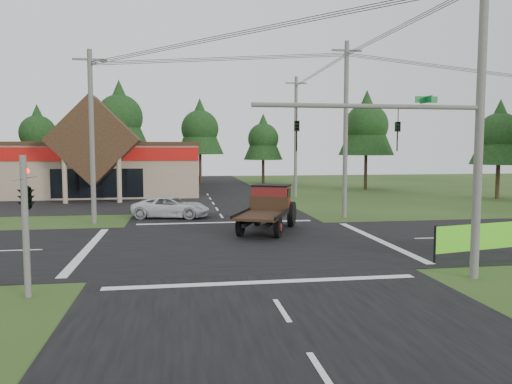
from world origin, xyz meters
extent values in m
plane|color=#283F16|center=(0.00, 0.00, 0.00)|extent=(120.00, 120.00, 0.00)
cube|color=black|center=(0.00, 0.00, 0.01)|extent=(12.00, 120.00, 0.02)
cube|color=black|center=(0.00, 0.00, 0.01)|extent=(120.00, 12.00, 0.02)
cube|color=black|center=(-14.00, 19.00, 0.01)|extent=(28.00, 14.00, 0.02)
cube|color=tan|center=(-16.00, 30.00, 2.50)|extent=(30.00, 15.00, 5.00)
cube|color=#321C14|center=(-16.00, 30.00, 5.05)|extent=(30.40, 15.40, 0.30)
cube|color=maroon|center=(-16.00, 22.45, 4.10)|extent=(30.00, 0.12, 1.20)
cube|color=#321C14|center=(-10.00, 21.50, 5.30)|extent=(7.78, 4.00, 7.78)
cylinder|color=tan|center=(-12.20, 19.80, 2.00)|extent=(0.40, 0.40, 4.00)
cylinder|color=tan|center=(-7.80, 19.80, 2.00)|extent=(0.40, 0.40, 4.00)
cube|color=black|center=(-10.00, 22.48, 1.50)|extent=(8.00, 0.08, 2.60)
cylinder|color=#595651|center=(7.50, -7.50, 3.50)|extent=(0.24, 0.24, 7.00)
cylinder|color=#595651|center=(3.50, -7.50, 6.00)|extent=(8.00, 0.16, 0.16)
imported|color=black|center=(4.50, -7.50, 5.00)|extent=(0.16, 0.20, 1.00)
imported|color=black|center=(1.00, -7.50, 5.00)|extent=(0.16, 0.20, 1.00)
cube|color=#0C6626|center=(5.50, -7.50, 6.25)|extent=(0.80, 0.04, 0.22)
cylinder|color=#595651|center=(-7.50, -7.50, 2.20)|extent=(0.20, 0.20, 4.40)
imported|color=black|center=(-7.50, -7.30, 3.70)|extent=(0.53, 2.48, 1.00)
sphere|color=#FF0C0C|center=(-7.50, -7.15, 3.90)|extent=(0.18, 0.18, 0.18)
cylinder|color=#595651|center=(7.50, -7.50, 5.50)|extent=(0.30, 0.30, 11.00)
cylinder|color=#595651|center=(-8.00, 8.00, 5.25)|extent=(0.30, 0.30, 10.50)
cube|color=#595651|center=(-8.00, 8.00, 9.90)|extent=(2.00, 0.12, 0.12)
cylinder|color=#595651|center=(8.00, 8.00, 5.75)|extent=(0.30, 0.30, 11.50)
cube|color=#595651|center=(8.00, 8.00, 10.90)|extent=(2.00, 0.12, 0.12)
cylinder|color=#595651|center=(8.00, 22.00, 5.60)|extent=(0.30, 0.30, 11.20)
cube|color=#595651|center=(8.00, 22.00, 10.60)|extent=(2.00, 0.12, 0.12)
cylinder|color=#332316|center=(-20.00, 42.00, 1.75)|extent=(0.36, 0.36, 3.50)
cone|color=black|center=(-20.00, 42.00, 6.80)|extent=(5.60, 5.60, 6.60)
sphere|color=black|center=(-20.00, 42.00, 6.50)|extent=(4.40, 4.40, 4.40)
cylinder|color=#332316|center=(-10.00, 41.00, 2.27)|extent=(0.36, 0.36, 4.55)
cone|color=black|center=(-10.00, 41.00, 8.84)|extent=(7.28, 7.28, 8.58)
sphere|color=black|center=(-10.00, 41.00, 8.45)|extent=(5.72, 5.72, 5.72)
cylinder|color=#332316|center=(0.00, 42.00, 1.92)|extent=(0.36, 0.36, 3.85)
cone|color=black|center=(0.00, 42.00, 7.48)|extent=(6.16, 6.16, 7.26)
sphere|color=black|center=(0.00, 42.00, 7.15)|extent=(4.84, 4.84, 4.84)
cylinder|color=#332316|center=(8.00, 40.00, 1.57)|extent=(0.36, 0.36, 3.15)
cone|color=black|center=(8.00, 40.00, 6.12)|extent=(5.04, 5.04, 5.94)
sphere|color=black|center=(8.00, 40.00, 5.85)|extent=(3.96, 3.96, 3.96)
cylinder|color=#332316|center=(18.00, 30.00, 1.92)|extent=(0.36, 0.36, 3.85)
cone|color=black|center=(18.00, 30.00, 7.48)|extent=(6.16, 6.16, 7.26)
sphere|color=black|center=(18.00, 30.00, 7.15)|extent=(4.84, 4.84, 4.84)
cylinder|color=#332316|center=(26.00, 18.00, 1.57)|extent=(0.36, 0.36, 3.15)
cone|color=black|center=(26.00, 18.00, 6.12)|extent=(5.04, 5.04, 5.94)
sphere|color=black|center=(26.00, 18.00, 5.85)|extent=(3.96, 3.96, 3.96)
imported|color=silver|center=(-3.36, 9.88, 0.70)|extent=(5.46, 3.40, 1.41)
camera|label=1|loc=(-2.85, -23.51, 4.60)|focal=35.00mm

